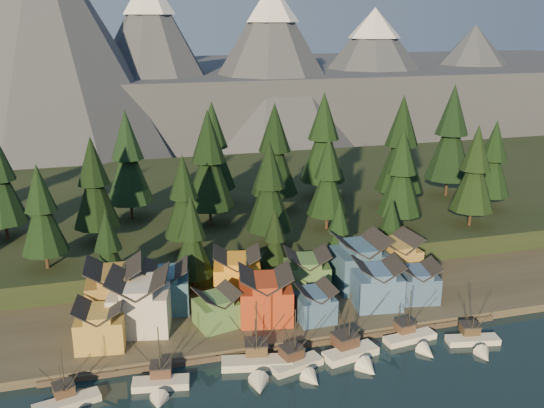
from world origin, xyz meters
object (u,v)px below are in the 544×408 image
object	(u,v)px
boat_4	(355,346)
boat_6	(476,336)
boat_0	(68,399)
house_back_0	(115,289)
boat_5	(414,334)
boat_1	(160,378)
boat_3	(300,358)
house_back_1	(167,286)
house_front_0	(100,323)
house_front_1	(140,300)
boat_2	(257,358)

from	to	relation	value
boat_4	boat_6	size ratio (longest dim) A/B	1.24
boat_0	house_back_0	distance (m)	25.98
boat_5	house_back_0	xyz separation A→B (m)	(-49.06, 20.82, 5.29)
boat_1	house_back_0	xyz separation A→B (m)	(-5.47, 22.93, 4.99)
boat_4	house_back_0	xyz separation A→B (m)	(-37.10, 22.90, 4.58)
boat_3	house_back_1	bearing A→B (deg)	112.23
house_front_0	house_front_1	xyz separation A→B (m)	(6.77, 4.23, 1.38)
boat_1	house_back_0	distance (m)	24.10
boat_2	house_front_0	bearing A→B (deg)	163.84
boat_3	boat_6	distance (m)	31.42
boat_4	house_back_1	size ratio (longest dim) A/B	1.37
house_back_1	boat_2	bearing A→B (deg)	-54.12
boat_4	house_front_1	xyz separation A→B (m)	(-33.14, 17.51, 4.42)
boat_6	house_back_0	size ratio (longest dim) A/B	0.96
house_front_0	boat_2	bearing A→B (deg)	-19.46
boat_2	boat_3	bearing A→B (deg)	-4.11
boat_2	house_back_1	world-z (taller)	boat_2
boat_1	boat_5	size ratio (longest dim) A/B	1.04
boat_1	house_back_0	bearing A→B (deg)	112.56
boat_3	boat_5	xyz separation A→B (m)	(21.60, 2.74, -0.37)
boat_1	boat_2	bearing A→B (deg)	13.38
boat_2	house_back_0	size ratio (longest dim) A/B	1.19
boat_1	boat_3	distance (m)	21.99
house_front_0	house_back_0	distance (m)	10.13
house_front_1	house_back_1	world-z (taller)	house_front_1
boat_6	house_back_1	world-z (taller)	house_back_1
boat_4	boat_5	distance (m)	12.16
house_front_1	house_back_0	world-z (taller)	house_back_0
boat_4	boat_5	xyz separation A→B (m)	(11.96, 2.09, -0.71)
house_back_0	house_front_0	bearing A→B (deg)	-102.47
boat_1	house_front_0	xyz separation A→B (m)	(-8.28, 13.32, 3.45)
boat_3	house_front_0	distance (m)	33.49
boat_1	house_back_1	world-z (taller)	house_back_1
boat_6	boat_3	bearing A→B (deg)	-170.87
boat_4	house_back_1	distance (m)	36.72
boat_2	house_front_0	world-z (taller)	boat_2
boat_6	house_front_1	xyz separation A→B (m)	(-54.90, 19.03, 5.10)
boat_2	boat_1	bearing A→B (deg)	-164.75
boat_6	house_back_1	xyz separation A→B (m)	(-49.61, 25.17, 4.36)
house_back_0	boat_3	bearing A→B (deg)	-36.84
boat_1	boat_3	world-z (taller)	boat_3
boat_3	boat_4	xyz separation A→B (m)	(9.64, 0.65, 0.33)
boat_0	boat_1	world-z (taller)	boat_1
boat_4	boat_2	bearing A→B (deg)	164.12
boat_0	house_front_1	size ratio (longest dim) A/B	0.89
boat_1	boat_4	size ratio (longest dim) A/B	0.87
boat_0	house_back_0	world-z (taller)	house_back_0
boat_0	boat_5	bearing A→B (deg)	-10.58
boat_6	house_front_0	bearing A→B (deg)	177.21
boat_1	boat_4	bearing A→B (deg)	9.19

